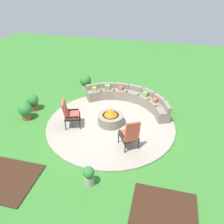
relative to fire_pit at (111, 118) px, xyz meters
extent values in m
plane|color=#387A2D|center=(0.00, 0.00, -0.31)|extent=(24.00, 24.00, 0.00)
cylinder|color=#9E9384|center=(0.00, 0.00, -0.28)|extent=(4.92, 4.92, 0.06)
cube|color=#382114|center=(-2.21, -3.38, -0.29)|extent=(1.64, 1.54, 0.04)
cube|color=#382114|center=(2.21, -3.38, -0.29)|extent=(1.64, 1.54, 0.04)
cylinder|color=gray|center=(0.00, 0.00, -0.06)|extent=(0.97, 0.97, 0.38)
cylinder|color=black|center=(0.00, 0.00, 0.10)|extent=(0.63, 0.63, 0.06)
cone|color=orange|center=(0.00, 0.00, 0.27)|extent=(0.50, 0.50, 0.28)
cube|color=gray|center=(1.89, 0.76, -0.03)|extent=(0.65, 0.75, 0.45)
cube|color=gray|center=(2.03, 0.81, 0.31)|extent=(0.38, 0.64, 0.23)
cube|color=gray|center=(1.58, 1.29, -0.03)|extent=(0.75, 0.77, 0.45)
cube|color=gray|center=(1.69, 1.38, 0.31)|extent=(0.52, 0.59, 0.23)
cube|color=gray|center=(1.13, 1.70, -0.03)|extent=(0.77, 0.72, 0.45)
cube|color=gray|center=(1.21, 1.82, 0.31)|extent=(0.61, 0.48, 0.23)
cube|color=gray|center=(0.57, 1.96, -0.03)|extent=(0.73, 0.61, 0.45)
cube|color=gray|center=(0.61, 2.10, 0.31)|extent=(0.65, 0.33, 0.23)
cube|color=gray|center=(-0.04, 2.04, -0.03)|extent=(0.64, 0.46, 0.45)
cube|color=gray|center=(-0.04, 2.18, 0.31)|extent=(0.63, 0.17, 0.23)
cube|color=gray|center=(-0.64, 1.93, -0.03)|extent=(0.74, 0.63, 0.45)
cube|color=gray|center=(-0.69, 2.07, 0.31)|extent=(0.65, 0.35, 0.23)
cube|color=gray|center=(-1.19, 1.65, -0.03)|extent=(0.77, 0.73, 0.45)
cube|color=gray|center=(-1.28, 1.77, 0.31)|extent=(0.60, 0.50, 0.23)
cube|color=#93B756|center=(-1.16, 1.61, 0.29)|extent=(0.23, 0.22, 0.18)
cube|color=#BC5B47|center=(-0.04, 1.99, 0.29)|extent=(0.18, 0.15, 0.18)
cube|color=#BC5B47|center=(1.54, 1.26, 0.28)|extent=(0.21, 0.21, 0.16)
cube|color=#70A34C|center=(-0.63, 1.89, 0.31)|extent=(0.28, 0.27, 0.22)
cube|color=#70A34C|center=(1.10, 1.66, 0.30)|extent=(0.25, 0.24, 0.20)
cylinder|color=black|center=(-1.20, -0.13, -0.06)|extent=(0.04, 0.04, 0.38)
cylinder|color=black|center=(-1.02, -0.64, -0.06)|extent=(0.04, 0.04, 0.38)
cylinder|color=black|center=(-1.69, -0.31, -0.06)|extent=(0.04, 0.04, 0.38)
cylinder|color=black|center=(-1.51, -0.82, -0.06)|extent=(0.04, 0.04, 0.38)
cube|color=black|center=(-1.36, -0.47, 0.15)|extent=(0.72, 0.73, 0.05)
cube|color=#B24738|center=(-1.36, -0.47, 0.22)|extent=(0.66, 0.67, 0.09)
cube|color=#B24738|center=(-1.58, -0.55, 0.49)|extent=(0.34, 0.59, 0.66)
cube|color=black|center=(-1.44, -0.23, 0.29)|extent=(0.46, 0.21, 0.04)
cube|color=black|center=(-1.27, -0.72, 0.29)|extent=(0.46, 0.21, 0.04)
cylinder|color=black|center=(0.54, -1.05, -0.06)|extent=(0.04, 0.04, 0.38)
cylinder|color=black|center=(0.93, -0.76, -0.06)|extent=(0.04, 0.04, 0.38)
cylinder|color=black|center=(0.85, -1.49, -0.06)|extent=(0.04, 0.04, 0.38)
cylinder|color=black|center=(1.25, -1.20, -0.06)|extent=(0.04, 0.04, 0.38)
cube|color=black|center=(0.89, -1.13, 0.15)|extent=(0.76, 0.78, 0.05)
cube|color=#B24738|center=(0.89, -1.13, 0.22)|extent=(0.70, 0.71, 0.09)
cube|color=#B24738|center=(1.04, -1.33, 0.50)|extent=(0.46, 0.42, 0.70)
cube|color=black|center=(0.70, -1.26, 0.29)|extent=(0.33, 0.43, 0.04)
cube|color=black|center=(1.08, -0.99, 0.29)|extent=(0.33, 0.43, 0.04)
cylinder|color=brown|center=(-3.47, 0.29, -0.19)|extent=(0.39, 0.39, 0.25)
sphere|color=#2D7A33|center=(-3.47, 0.29, 0.15)|extent=(0.51, 0.51, 0.51)
cylinder|color=#A89E8E|center=(0.12, -2.94, -0.15)|extent=(0.27, 0.27, 0.33)
sphere|color=#2D7A33|center=(0.12, -2.94, 0.16)|extent=(0.33, 0.33, 0.33)
sphere|color=#DB337A|center=(0.16, -2.94, 0.23)|extent=(0.12, 0.12, 0.12)
cylinder|color=#605B56|center=(-2.14, 3.07, -0.20)|extent=(0.30, 0.30, 0.22)
sphere|color=#236028|center=(-2.14, 3.07, 0.07)|extent=(0.39, 0.39, 0.39)
cylinder|color=#A89E8E|center=(-1.89, 2.50, -0.15)|extent=(0.40, 0.40, 0.33)
sphere|color=#2D7A33|center=(-1.89, 2.50, 0.23)|extent=(0.54, 0.54, 0.54)
cylinder|color=brown|center=(-3.38, -0.41, -0.19)|extent=(0.36, 0.36, 0.24)
sphere|color=#2D7A33|center=(-3.38, -0.41, 0.13)|extent=(0.54, 0.54, 0.54)
camera|label=1|loc=(1.79, -7.01, 4.88)|focal=36.70mm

